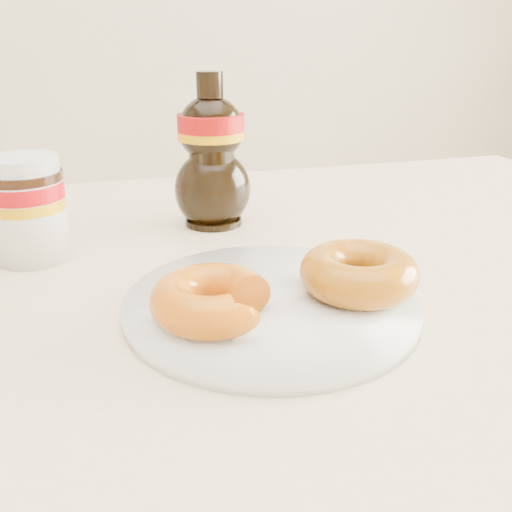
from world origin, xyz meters
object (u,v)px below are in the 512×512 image
object	(u,v)px
plate	(271,303)
dining_table	(211,348)
syrup_bottle	(212,151)
donut_bitten	(212,299)
nutella_jar	(27,205)
donut_whole	(359,273)

from	to	relation	value
plate	dining_table	bearing A→B (deg)	115.17
plate	syrup_bottle	world-z (taller)	syrup_bottle
plate	donut_bitten	size ratio (longest dim) A/B	2.60
nutella_jar	syrup_bottle	bearing A→B (deg)	16.27
plate	nutella_jar	size ratio (longest dim) A/B	2.32
dining_table	donut_bitten	size ratio (longest dim) A/B	13.48
donut_bitten	syrup_bottle	distance (m)	0.30
syrup_bottle	nutella_jar	bearing A→B (deg)	-163.73
dining_table	nutella_jar	distance (m)	0.26
plate	donut_whole	world-z (taller)	donut_whole
donut_bitten	plate	bearing A→B (deg)	19.47
donut_bitten	donut_whole	world-z (taller)	donut_whole
plate	nutella_jar	distance (m)	0.30
dining_table	donut_whole	xyz separation A→B (m)	(0.12, -0.10, 0.12)
plate	nutella_jar	world-z (taller)	nutella_jar
plate	donut_bitten	world-z (taller)	donut_bitten
nutella_jar	dining_table	bearing A→B (deg)	-32.21
plate	donut_bitten	distance (m)	0.07
plate	syrup_bottle	xyz separation A→B (m)	(0.00, 0.26, 0.09)
dining_table	donut_bitten	xyz separation A→B (m)	(-0.02, -0.11, 0.11)
dining_table	nutella_jar	bearing A→B (deg)	147.79
dining_table	plate	world-z (taller)	plate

